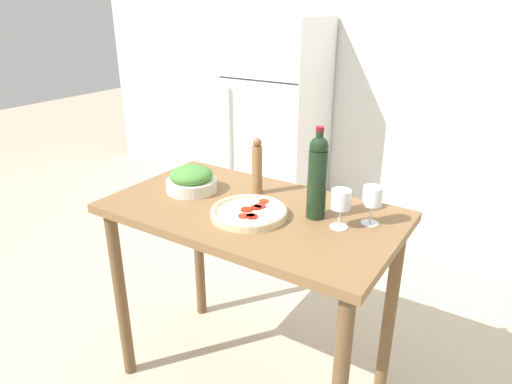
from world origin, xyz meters
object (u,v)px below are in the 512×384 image
object	(u,v)px
refrigerator	(277,119)
pepper_mill	(257,167)
wine_glass_near	(341,201)
wine_glass_far	(372,198)
wine_bottle	(317,176)
homemade_pizza	(249,212)
salad_bowl	(191,180)

from	to	relation	value
refrigerator	pepper_mill	distance (m)	1.91
wine_glass_near	wine_glass_far	bearing A→B (deg)	47.14
wine_bottle	homemade_pizza	world-z (taller)	wine_bottle
pepper_mill	homemade_pizza	xyz separation A→B (m)	(0.10, -0.22, -0.11)
wine_bottle	pepper_mill	bearing A→B (deg)	166.38
refrigerator	wine_glass_near	xyz separation A→B (m)	(1.32, -1.80, 0.22)
pepper_mill	refrigerator	bearing A→B (deg)	117.57
salad_bowl	homemade_pizza	world-z (taller)	salad_bowl
wine_glass_far	salad_bowl	xyz separation A→B (m)	(-0.79, -0.11, -0.06)
salad_bowl	refrigerator	bearing A→B (deg)	108.68
refrigerator	salad_bowl	distance (m)	1.92
refrigerator	wine_bottle	world-z (taller)	refrigerator
wine_glass_near	pepper_mill	size ratio (longest dim) A/B	0.60
wine_glass_far	homemade_pizza	world-z (taller)	wine_glass_far
wine_bottle	wine_glass_near	world-z (taller)	wine_bottle
wine_glass_far	pepper_mill	distance (m)	0.53
refrigerator	homemade_pizza	size ratio (longest dim) A/B	5.30
wine_bottle	pepper_mill	size ratio (longest dim) A/B	1.44
wine_bottle	wine_glass_far	xyz separation A→B (m)	(0.20, 0.06, -0.07)
wine_glass_near	wine_glass_far	world-z (taller)	same
refrigerator	salad_bowl	bearing A→B (deg)	-71.32
wine_glass_near	salad_bowl	bearing A→B (deg)	-178.66
wine_bottle	pepper_mill	world-z (taller)	wine_bottle
refrigerator	wine_glass_near	world-z (taller)	refrigerator
pepper_mill	wine_bottle	bearing A→B (deg)	-13.62
homemade_pizza	wine_bottle	bearing A→B (deg)	31.81
wine_glass_far	homemade_pizza	xyz separation A→B (m)	(-0.43, -0.19, -0.09)
wine_bottle	homemade_pizza	xyz separation A→B (m)	(-0.22, -0.14, -0.16)
pepper_mill	homemade_pizza	size ratio (longest dim) A/B	0.83
wine_bottle	wine_glass_near	xyz separation A→B (m)	(0.12, -0.04, -0.07)
wine_bottle	wine_glass_far	size ratio (longest dim) A/B	2.40
wine_glass_near	wine_glass_far	xyz separation A→B (m)	(0.09, 0.09, -0.00)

